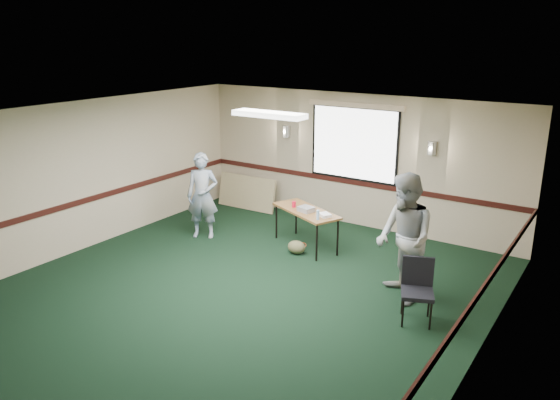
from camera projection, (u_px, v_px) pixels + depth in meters
The scene contains 13 objects.
ground at pixel (233, 296), 8.27m from camera, with size 8.00×8.00×0.00m, color black.
room_shell at pixel (306, 168), 9.49m from camera, with size 8.00×8.02×8.00m.
folding_table at pixel (306, 213), 10.01m from camera, with size 1.55×1.11×0.72m.
projector at pixel (306, 209), 9.90m from camera, with size 0.27×0.22×0.09m, color #9999A1.
game_console at pixel (325, 215), 9.64m from camera, with size 0.21×0.17×0.05m, color silver.
red_cup at pixel (294, 204), 10.14m from camera, with size 0.07×0.07×0.11m, color red.
water_bottle at pixel (318, 215), 9.45m from camera, with size 0.05×0.05×0.18m, color #86B3DC.
duffel_bag at pixel (296, 247), 9.85m from camera, with size 0.34×0.26×0.24m, color #49452A.
cable_coil at pixel (299, 245), 10.25m from camera, with size 0.29×0.29×0.01m, color #BA3D17.
folded_table at pixel (247, 192), 12.31m from camera, with size 1.46×0.06×0.75m, color #A08563.
conference_chair at pixel (417, 285), 7.48m from camera, with size 0.57×0.58×0.89m.
person_left at pixel (202, 196), 10.47m from camera, with size 0.61×0.40×1.67m, color #456498.
person_right at pixel (404, 239), 7.92m from camera, with size 0.94×0.73×1.93m, color #748EB5.
Camera 1 is at (4.74, -5.82, 3.83)m, focal length 35.00 mm.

